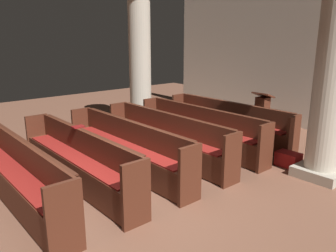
{
  "coord_description": "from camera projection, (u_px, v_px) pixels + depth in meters",
  "views": [
    {
      "loc": [
        4.08,
        -2.6,
        2.43
      ],
      "look_at": [
        -0.72,
        1.55,
        0.75
      ],
      "focal_mm": 36.14,
      "sensor_mm": 36.0,
      "label": 1
    }
  ],
  "objects": [
    {
      "name": "ground_plane",
      "position": [
        123.0,
        198.0,
        5.25
      ],
      "size": [
        19.2,
        19.2,
        0.0
      ],
      "primitive_type": "plane",
      "color": "brown"
    },
    {
      "name": "back_wall",
      "position": [
        323.0,
        44.0,
        8.51
      ],
      "size": [
        10.0,
        0.16,
        4.5
      ],
      "primitive_type": "cube",
      "color": "silver",
      "rests_on": "ground"
    },
    {
      "name": "pew_row_0",
      "position": [
        228.0,
        120.0,
        8.07
      ],
      "size": [
        3.47,
        0.46,
        0.91
      ],
      "color": "#562819",
      "rests_on": "ground"
    },
    {
      "name": "pew_row_1",
      "position": [
        199.0,
        127.0,
        7.45
      ],
      "size": [
        3.47,
        0.46,
        0.91
      ],
      "color": "#562819",
      "rests_on": "ground"
    },
    {
      "name": "pew_row_2",
      "position": [
        166.0,
        135.0,
        6.84
      ],
      "size": [
        3.47,
        0.47,
        0.91
      ],
      "color": "#562819",
      "rests_on": "ground"
    },
    {
      "name": "pew_row_3",
      "position": [
        126.0,
        145.0,
        6.23
      ],
      "size": [
        3.47,
        0.46,
        0.91
      ],
      "color": "#562819",
      "rests_on": "ground"
    },
    {
      "name": "pew_row_4",
      "position": [
        77.0,
        157.0,
        5.61
      ],
      "size": [
        3.47,
        0.46,
        0.91
      ],
      "color": "#562819",
      "rests_on": "ground"
    },
    {
      "name": "pew_row_5",
      "position": [
        16.0,
        172.0,
        5.0
      ],
      "size": [
        3.47,
        0.47,
        0.91
      ],
      "color": "#562819",
      "rests_on": "ground"
    },
    {
      "name": "pillar_aisle_side",
      "position": [
        334.0,
        66.0,
        5.57
      ],
      "size": [
        0.85,
        0.85,
        3.79
      ],
      "color": "#B6AD9A",
      "rests_on": "ground"
    },
    {
      "name": "pillar_far_side",
      "position": [
        140.0,
        54.0,
        9.02
      ],
      "size": [
        0.85,
        0.85,
        3.79
      ],
      "color": "#B6AD9A",
      "rests_on": "ground"
    },
    {
      "name": "lectern",
      "position": [
        262.0,
        116.0,
        8.64
      ],
      "size": [
        0.48,
        0.45,
        1.08
      ],
      "color": "#411E13",
      "rests_on": "ground"
    },
    {
      "name": "hymn_book",
      "position": [
        78.0,
        127.0,
        5.84
      ],
      "size": [
        0.15,
        0.2,
        0.02
      ],
      "primitive_type": "cube",
      "color": "maroon",
      "rests_on": "pew_row_4"
    },
    {
      "name": "kneeler_box_red",
      "position": [
        288.0,
        159.0,
        6.51
      ],
      "size": [
        0.44,
        0.3,
        0.28
      ],
      "primitive_type": "cube",
      "color": "maroon",
      "rests_on": "ground"
    }
  ]
}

